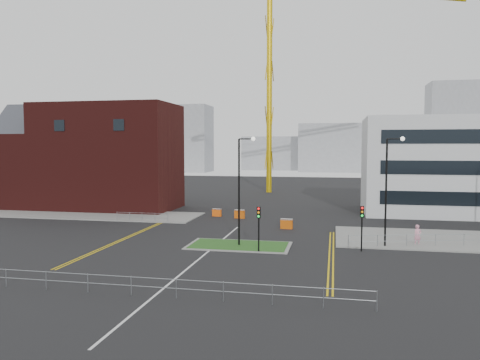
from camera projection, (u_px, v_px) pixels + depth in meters
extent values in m
plane|color=black|center=(187.00, 269.00, 31.92)|extent=(200.00, 200.00, 0.00)
cube|color=slate|center=(87.00, 214.00, 57.39)|extent=(28.00, 8.00, 0.12)
cube|color=slate|center=(474.00, 241.00, 41.25)|extent=(24.00, 10.00, 0.12)
cube|color=slate|center=(239.00, 246.00, 39.34)|extent=(8.60, 4.60, 0.08)
cube|color=#1B4316|center=(239.00, 245.00, 39.34)|extent=(8.00, 4.00, 0.12)
cube|color=#401210|center=(109.00, 157.00, 62.76)|extent=(18.00, 10.00, 14.00)
cube|color=black|center=(59.00, 126.00, 58.36)|extent=(1.40, 0.10, 1.40)
cube|color=black|center=(119.00, 125.00, 56.78)|extent=(1.40, 0.10, 1.40)
cube|color=#401210|center=(30.00, 171.00, 65.28)|extent=(6.00, 10.00, 10.00)
cube|color=#2D3038|center=(28.00, 135.00, 64.92)|extent=(6.40, 8.49, 8.49)
cube|color=silver|center=(468.00, 166.00, 57.63)|extent=(25.00, 12.00, 12.00)
cylinder|color=gold|center=(269.00, 87.00, 84.73)|extent=(1.00, 1.00, 38.34)
cylinder|color=black|center=(239.00, 193.00, 39.03)|extent=(0.16, 0.16, 9.00)
cylinder|color=black|center=(246.00, 139.00, 38.59)|extent=(1.20, 0.10, 0.10)
sphere|color=silver|center=(253.00, 139.00, 38.47)|extent=(0.36, 0.36, 0.36)
cylinder|color=black|center=(386.00, 193.00, 38.61)|extent=(0.16, 0.16, 9.00)
cylinder|color=black|center=(395.00, 139.00, 38.17)|extent=(1.20, 0.10, 0.10)
sphere|color=silver|center=(403.00, 139.00, 38.05)|extent=(0.36, 0.36, 0.36)
cylinder|color=black|center=(259.00, 234.00, 36.89)|extent=(0.12, 0.12, 3.00)
cube|color=black|center=(259.00, 212.00, 36.77)|extent=(0.28, 0.22, 0.90)
sphere|color=red|center=(259.00, 209.00, 36.62)|extent=(0.18, 0.18, 0.18)
sphere|color=orange|center=(259.00, 213.00, 36.64)|extent=(0.18, 0.18, 0.18)
sphere|color=#0CCC33|center=(259.00, 216.00, 36.66)|extent=(0.18, 0.18, 0.18)
cylinder|color=black|center=(362.00, 233.00, 37.26)|extent=(0.12, 0.12, 3.00)
cube|color=black|center=(362.00, 212.00, 37.14)|extent=(0.28, 0.22, 0.90)
sphere|color=red|center=(362.00, 208.00, 36.99)|extent=(0.18, 0.18, 0.18)
sphere|color=orange|center=(362.00, 212.00, 37.01)|extent=(0.18, 0.18, 0.18)
sphere|color=#0CCC33|center=(362.00, 216.00, 37.03)|extent=(0.18, 0.18, 0.18)
cylinder|color=gray|center=(153.00, 278.00, 25.98)|extent=(24.00, 0.04, 0.04)
cylinder|color=gray|center=(153.00, 287.00, 26.02)|extent=(24.00, 0.04, 0.04)
cylinder|color=gray|center=(377.00, 301.00, 23.64)|extent=(0.05, 0.05, 1.10)
cylinder|color=gray|center=(142.00, 213.00, 51.62)|extent=(6.00, 0.04, 0.04)
cylinder|color=gray|center=(142.00, 217.00, 51.66)|extent=(6.00, 0.04, 0.04)
cylinder|color=gray|center=(117.00, 217.00, 52.25)|extent=(0.05, 0.05, 1.10)
cylinder|color=gray|center=(168.00, 218.00, 51.07)|extent=(0.05, 0.05, 1.10)
cylinder|color=gray|center=(464.00, 234.00, 39.03)|extent=(19.01, 5.04, 0.04)
cylinder|color=gray|center=(464.00, 240.00, 39.07)|extent=(19.01, 5.04, 0.04)
cylinder|color=gray|center=(348.00, 242.00, 38.50)|extent=(0.05, 0.05, 1.10)
cube|color=silver|center=(195.00, 262.00, 33.88)|extent=(0.15, 30.00, 0.01)
cube|color=gold|center=(128.00, 237.00, 43.48)|extent=(0.12, 24.00, 0.01)
cube|color=gold|center=(131.00, 237.00, 43.42)|extent=(0.12, 24.00, 0.01)
cube|color=gold|center=(329.00, 255.00, 35.91)|extent=(0.12, 20.00, 0.01)
cube|color=gold|center=(333.00, 256.00, 35.85)|extent=(0.12, 20.00, 0.01)
cube|color=gray|center=(183.00, 139.00, 156.38)|extent=(18.00, 12.00, 22.00)
cube|color=gray|center=(335.00, 148.00, 156.46)|extent=(24.00, 12.00, 16.00)
cube|color=gray|center=(451.00, 128.00, 144.22)|extent=(14.00, 12.00, 28.00)
cube|color=gray|center=(285.00, 153.00, 169.95)|extent=(30.00, 12.00, 12.00)
imported|color=pink|center=(418.00, 235.00, 39.49)|extent=(0.75, 0.62, 1.78)
cube|color=#D3530B|center=(240.00, 214.00, 54.56)|extent=(1.25, 0.62, 1.00)
cube|color=silver|center=(240.00, 210.00, 54.53)|extent=(1.25, 0.62, 0.12)
cube|color=#EB550D|center=(217.00, 213.00, 56.15)|extent=(1.11, 0.47, 0.90)
cube|color=silver|center=(217.00, 209.00, 56.12)|extent=(1.11, 0.47, 0.11)
cube|color=#C7500B|center=(287.00, 224.00, 47.58)|extent=(1.24, 0.48, 1.01)
cube|color=silver|center=(287.00, 219.00, 47.55)|extent=(1.24, 0.48, 0.12)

